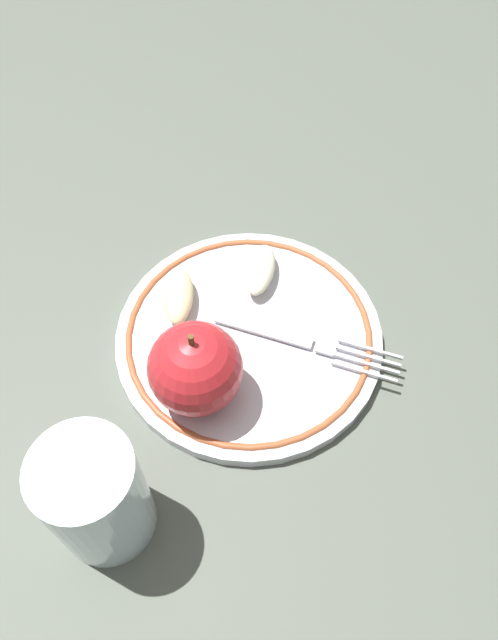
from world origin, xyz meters
TOP-DOWN VIEW (x-y plane):
  - ground_plane at (0.00, 0.00)m, footprint 2.00×2.00m
  - plate at (0.01, 0.01)m, footprint 0.24×0.24m
  - apple_red_whole at (0.03, 0.08)m, footprint 0.08×0.08m
  - apple_slice_front at (0.02, -0.06)m, footprint 0.04×0.06m
  - apple_slice_back at (0.08, 0.00)m, footprint 0.05×0.07m
  - fork at (-0.04, -0.00)m, footprint 0.17×0.03m
  - drinking_glass at (0.05, 0.20)m, footprint 0.07×0.07m

SIDE VIEW (x-z plane):
  - ground_plane at x=0.00m, z-range 0.00..0.00m
  - plate at x=0.01m, z-range 0.00..0.02m
  - fork at x=-0.04m, z-range 0.02..0.02m
  - apple_slice_front at x=0.02m, z-range 0.02..0.03m
  - apple_slice_back at x=0.08m, z-range 0.02..0.03m
  - apple_red_whole at x=0.03m, z-range 0.01..0.10m
  - drinking_glass at x=0.05m, z-range 0.00..0.11m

